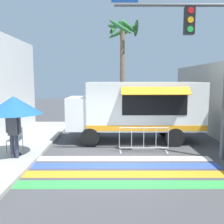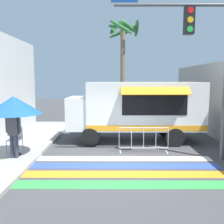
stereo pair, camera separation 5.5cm
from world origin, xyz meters
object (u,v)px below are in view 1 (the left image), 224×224
at_px(food_truck, 134,107).
at_px(barricade_front, 144,140).
at_px(traffic_signal_pole, 204,49).
at_px(vendor_person, 13,130).
at_px(folding_chair, 15,137).
at_px(patio_umbrella, 14,105).
at_px(palm_tree, 123,47).

xyz_separation_m(food_truck, barricade_front, (0.23, -1.88, -1.11)).
xyz_separation_m(traffic_signal_pole, vendor_person, (-6.56, -0.22, -2.76)).
bearing_deg(barricade_front, folding_chair, -177.09).
xyz_separation_m(food_truck, patio_umbrella, (-4.49, -2.69, 0.35)).
distance_m(barricade_front, palm_tree, 7.69).
bearing_deg(vendor_person, folding_chair, 122.39).
distance_m(traffic_signal_pole, palm_tree, 7.64).
distance_m(traffic_signal_pole, vendor_person, 7.12).
height_order(food_truck, folding_chair, food_truck).
bearing_deg(patio_umbrella, folding_chair, 111.11).
bearing_deg(barricade_front, patio_umbrella, -170.26).
bearing_deg(traffic_signal_pole, palm_tree, 109.04).
xyz_separation_m(food_truck, vendor_person, (-4.43, -2.96, -0.48)).
height_order(traffic_signal_pole, vendor_person, traffic_signal_pole).
xyz_separation_m(food_truck, palm_tree, (-0.34, 4.41, 3.27)).
distance_m(vendor_person, palm_tree, 9.23).
bearing_deg(barricade_front, vendor_person, -166.90).
distance_m(vendor_person, barricade_front, 4.83).
height_order(patio_umbrella, barricade_front, patio_umbrella).
distance_m(patio_umbrella, palm_tree, 8.73).
height_order(patio_umbrella, vendor_person, patio_umbrella).
xyz_separation_m(traffic_signal_pole, patio_umbrella, (-6.62, 0.06, -1.92)).
distance_m(patio_umbrella, vendor_person, 0.88).
relative_size(folding_chair, palm_tree, 0.14).
xyz_separation_m(folding_chair, palm_tree, (4.37, 6.54, 4.20)).
height_order(patio_umbrella, palm_tree, palm_tree).
height_order(folding_chair, palm_tree, palm_tree).
distance_m(food_truck, barricade_front, 2.19).
bearing_deg(patio_umbrella, food_truck, 30.92).
relative_size(vendor_person, palm_tree, 0.27).
bearing_deg(vendor_person, food_truck, 47.92).
bearing_deg(food_truck, patio_umbrella, -149.08).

